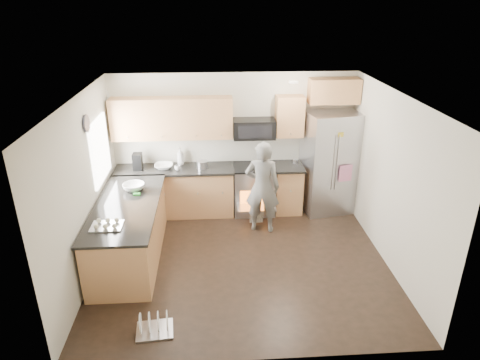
{
  "coord_description": "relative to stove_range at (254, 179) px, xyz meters",
  "views": [
    {
      "loc": [
        -0.41,
        -5.66,
        3.86
      ],
      "look_at": [
        0.01,
        0.5,
        1.17
      ],
      "focal_mm": 32.0,
      "sensor_mm": 36.0,
      "label": 1
    }
  ],
  "objects": [
    {
      "name": "dish_rack",
      "position": [
        -1.54,
        -3.16,
        -0.6
      ],
      "size": [
        0.48,
        0.4,
        0.28
      ],
      "rotation": [
        0.0,
        0.0,
        0.09
      ],
      "color": "#B7B7BC",
      "rests_on": "ground"
    },
    {
      "name": "back_cabinet_run",
      "position": [
        -0.94,
        0.05,
        0.29
      ],
      "size": [
        4.45,
        0.64,
        2.5
      ],
      "color": "#AC7945",
      "rests_on": "ground"
    },
    {
      "name": "refrigerator",
      "position": [
        1.42,
        0.01,
        0.29
      ],
      "size": [
        1.05,
        0.88,
        1.92
      ],
      "rotation": [
        0.0,
        0.0,
        0.17
      ],
      "color": "#B7B7BC",
      "rests_on": "ground"
    },
    {
      "name": "ground",
      "position": [
        -0.35,
        -1.69,
        -0.68
      ],
      "size": [
        4.5,
        4.5,
        0.0
      ],
      "primitive_type": "plane",
      "color": "black",
      "rests_on": "ground"
    },
    {
      "name": "room_shell",
      "position": [
        -0.39,
        -1.68,
        1.0
      ],
      "size": [
        4.54,
        4.04,
        2.62
      ],
      "color": "beige",
      "rests_on": "ground"
    },
    {
      "name": "peninsula",
      "position": [
        -2.1,
        -1.44,
        -0.21
      ],
      "size": [
        0.96,
        2.36,
        1.04
      ],
      "color": "#AC7945",
      "rests_on": "ground"
    },
    {
      "name": "person",
      "position": [
        0.07,
        -0.72,
        0.14
      ],
      "size": [
        0.67,
        0.51,
        1.64
      ],
      "primitive_type": "imported",
      "rotation": [
        0.0,
        0.0,
        2.92
      ],
      "color": "slate",
      "rests_on": "ground"
    },
    {
      "name": "stove_range",
      "position": [
        0.0,
        0.0,
        0.0
      ],
      "size": [
        0.76,
        0.97,
        1.79
      ],
      "color": "#B7B7BC",
      "rests_on": "ground"
    }
  ]
}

